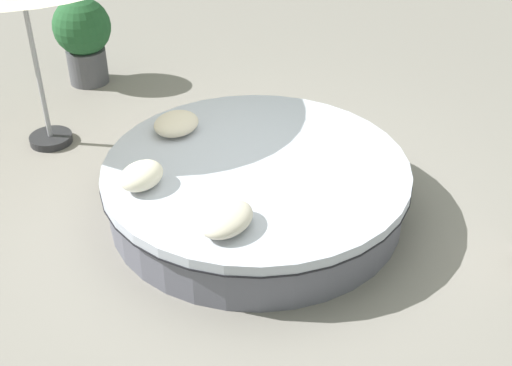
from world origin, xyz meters
The scene contains 6 objects.
ground_plane centered at (0.00, 0.00, 0.00)m, with size 16.00×16.00×0.00m, color gray.
round_bed centered at (0.00, 0.00, 0.25)m, with size 2.69×2.69×0.48m.
throw_pillow_0 centered at (0.09, 0.93, 0.57)m, with size 0.45×0.39×0.17m, color beige.
throw_pillow_1 centered at (-0.77, 0.62, 0.58)m, with size 0.41×0.31×0.20m, color beige.
throw_pillow_2 centered at (-0.87, -0.29, 0.56)m, with size 0.49×0.36×0.17m, color beige.
planter centered at (1.15, 3.16, 0.60)m, with size 0.68×0.68×1.05m.
Camera 1 is at (-4.10, -2.59, 3.58)m, focal length 46.70 mm.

